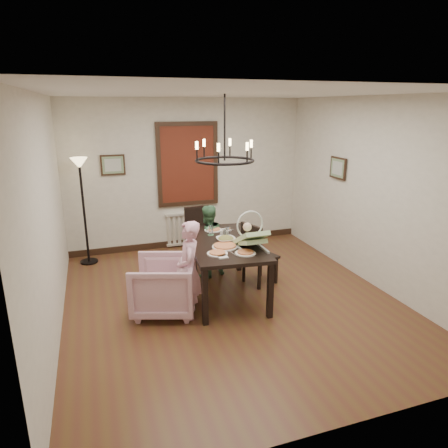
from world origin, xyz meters
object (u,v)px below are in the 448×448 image
armchair (164,286)px  drinking_glass (226,234)px  floor_lamp (84,213)px  seated_man (208,247)px  chair_right (260,253)px  chair_far (201,237)px  baby_bouncer (251,236)px  dining_table (225,247)px  elderly_woman (189,278)px

armchair → drinking_glass: (0.99, 0.34, 0.51)m
floor_lamp → seated_man: bearing=-33.0°
chair_right → drinking_glass: size_ratio=6.31×
chair_right → chair_far: bearing=15.5°
seated_man → floor_lamp: bearing=-49.6°
chair_right → baby_bouncer: baby_bouncer is taller
dining_table → chair_right: size_ratio=1.84×
elderly_woman → baby_bouncer: bearing=108.6°
seated_man → chair_right: bearing=126.1°
armchair → seated_man: bearing=155.5°
chair_right → floor_lamp: bearing=36.3°
chair_right → elderly_woman: elderly_woman is taller
chair_right → elderly_woman: (-1.28, -0.66, 0.04)m
dining_table → floor_lamp: size_ratio=1.01×
chair_far → floor_lamp: bearing=152.2°
baby_bouncer → armchair: bearing=172.2°
chair_far → chair_right: size_ratio=1.03×
drinking_glass → seated_man: bearing=98.8°
seated_man → drinking_glass: size_ratio=6.20×
armchair → baby_bouncer: baby_bouncer is taller
armchair → seated_man: 1.32m
floor_lamp → armchair: bearing=-66.3°
dining_table → baby_bouncer: bearing=-53.4°
elderly_woman → floor_lamp: size_ratio=0.59×
baby_bouncer → drinking_glass: size_ratio=3.51×
baby_bouncer → drinking_glass: 0.53m
chair_right → floor_lamp: floor_lamp is taller
seated_man → floor_lamp: (-1.83, 1.19, 0.42)m
chair_right → floor_lamp: size_ratio=0.55×
chair_far → chair_right: 1.17m
elderly_woman → drinking_glass: bearing=143.2°
dining_table → elderly_woman: bearing=-137.2°
chair_far → elderly_woman: size_ratio=0.95×
armchair → elderly_woman: size_ratio=0.77×
chair_right → seated_man: chair_right is taller
dining_table → baby_bouncer: size_ratio=3.32×
drinking_glass → elderly_woman: bearing=-140.8°
elderly_woman → baby_bouncer: baby_bouncer is taller
elderly_woman → seated_man: (0.59, 1.19, -0.05)m
seated_man → baby_bouncer: size_ratio=1.77×
chair_right → baby_bouncer: size_ratio=1.80×
dining_table → armchair: 1.03m
floor_lamp → chair_right: bearing=-34.3°
chair_right → baby_bouncer: (-0.41, -0.59, 0.49)m
dining_table → floor_lamp: (-1.88, 1.91, 0.18)m
seated_man → baby_bouncer: baby_bouncer is taller
dining_table → baby_bouncer: baby_bouncer is taller
dining_table → seated_man: 0.75m
chair_right → elderly_woman: bearing=98.0°
chair_right → drinking_glass: bearing=80.3°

